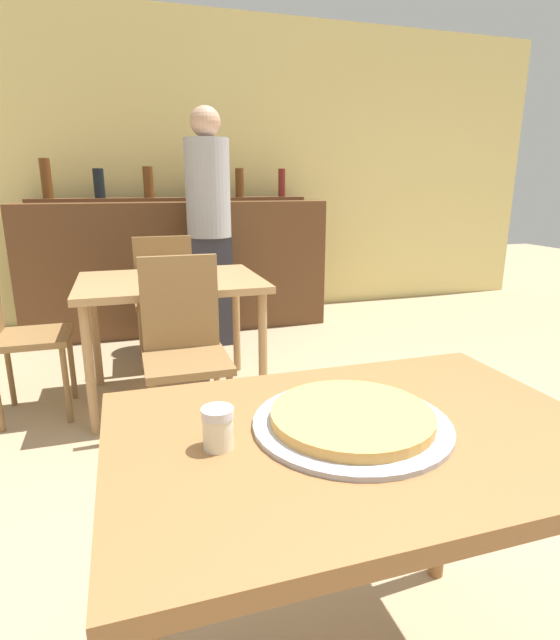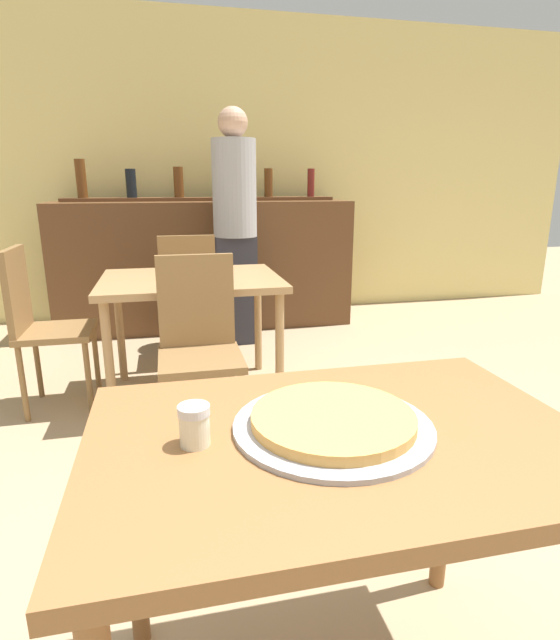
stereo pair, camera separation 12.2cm
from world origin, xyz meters
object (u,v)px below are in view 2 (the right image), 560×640
at_px(chair_far_side_front, 199,338).
at_px(pizza_tray, 333,422).
at_px(chair_far_side_left, 40,318).
at_px(chair_far_side_back, 188,291).
at_px(person_standing, 235,220).
at_px(cheese_shaker, 194,425).

height_order(chair_far_side_front, pizza_tray, chair_far_side_front).
xyz_separation_m(chair_far_side_left, pizza_tray, (1.06, -2.02, 0.24)).
bearing_deg(pizza_tray, chair_far_side_back, 94.43).
distance_m(chair_far_side_back, chair_far_side_left, 1.03).
distance_m(chair_far_side_front, chair_far_side_back, 1.14).
relative_size(chair_far_side_back, pizza_tray, 2.18).
relative_size(chair_far_side_back, person_standing, 0.51).
bearing_deg(cheese_shaker, chair_far_side_front, 86.33).
height_order(chair_far_side_front, chair_far_side_left, same).
height_order(pizza_tray, cheese_shaker, cheese_shaker).
bearing_deg(cheese_shaker, chair_far_side_left, 110.58).
distance_m(chair_far_side_left, cheese_shaker, 2.18).
bearing_deg(chair_far_side_front, pizza_tray, -82.11).
bearing_deg(person_standing, pizza_tray, -93.85).
xyz_separation_m(pizza_tray, person_standing, (0.20, 3.02, 0.22)).
xyz_separation_m(chair_far_side_front, person_standing, (0.40, 1.57, 0.46)).
distance_m(chair_far_side_back, cheese_shaker, 2.61).
relative_size(chair_far_side_front, cheese_shaker, 11.04).
distance_m(pizza_tray, cheese_shaker, 0.30).
distance_m(chair_far_side_left, person_standing, 1.67).
bearing_deg(chair_far_side_left, cheese_shaker, -159.42).
relative_size(chair_far_side_front, pizza_tray, 2.18).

